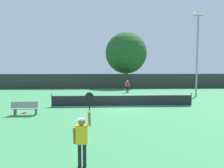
{
  "coord_description": "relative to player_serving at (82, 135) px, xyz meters",
  "views": [
    {
      "loc": [
        -1.69,
        -17.33,
        3.24
      ],
      "look_at": [
        -0.71,
        3.91,
        1.58
      ],
      "focal_mm": 33.48,
      "sensor_mm": 36.0,
      "label": 1
    }
  ],
  "objects": [
    {
      "name": "tennis_net",
      "position": [
        2.35,
        10.7,
        -0.55
      ],
      "size": [
        11.86,
        0.08,
        1.07
      ],
      "color": "#232328",
      "rests_on": "ground"
    },
    {
      "name": "player_serving",
      "position": [
        0.0,
        0.0,
        0.0
      ],
      "size": [
        0.67,
        0.39,
        2.45
      ],
      "color": "yellow",
      "rests_on": "ground"
    },
    {
      "name": "parked_car_near",
      "position": [
        9.28,
        32.83,
        -0.29
      ],
      "size": [
        2.12,
        4.29,
        1.69
      ],
      "rotation": [
        0.0,
        0.0,
        -0.05
      ],
      "color": "red",
      "rests_on": "ground"
    },
    {
      "name": "perimeter_fence",
      "position": [
        2.35,
        25.74,
        0.07
      ],
      "size": [
        39.41,
        0.12,
        2.28
      ],
      "primitive_type": "cube",
      "color": "#2D332D",
      "rests_on": "ground"
    },
    {
      "name": "courtside_bench",
      "position": [
        -4.61,
        7.69,
        -0.59
      ],
      "size": [
        1.8,
        0.44,
        0.95
      ],
      "color": "gray",
      "rests_on": "ground"
    },
    {
      "name": "ground_plane",
      "position": [
        2.35,
        10.7,
        -1.07
      ],
      "size": [
        120.0,
        120.0,
        0.0
      ],
      "primitive_type": "plane",
      "color": "#387F4C"
    },
    {
      "name": "player_receiving",
      "position": [
        3.91,
        20.25,
        -0.1
      ],
      "size": [
        0.57,
        0.23,
        1.59
      ],
      "rotation": [
        0.0,
        0.0,
        3.14
      ],
      "color": "red",
      "rests_on": "ground"
    },
    {
      "name": "light_pole",
      "position": [
        11.12,
        16.09,
        4.09
      ],
      "size": [
        1.18,
        0.28,
        9.16
      ],
      "color": "gray",
      "rests_on": "ground"
    },
    {
      "name": "parked_car_mid",
      "position": [
        11.77,
        30.67,
        -0.29
      ],
      "size": [
        2.15,
        4.31,
        1.69
      ],
      "rotation": [
        0.0,
        0.0,
        0.06
      ],
      "color": "white",
      "rests_on": "ground"
    },
    {
      "name": "large_tree",
      "position": [
        4.79,
        29.68,
        4.7
      ],
      "size": [
        7.14,
        7.14,
        9.35
      ],
      "color": "brown",
      "rests_on": "ground"
    },
    {
      "name": "tennis_ball",
      "position": [
        2.31,
        10.19,
        -1.03
      ],
      "size": [
        0.07,
        0.07,
        0.07
      ],
      "primitive_type": "sphere",
      "color": "#CCE033",
      "rests_on": "ground"
    },
    {
      "name": "spare_racket",
      "position": [
        -4.95,
        8.48,
        -1.05
      ],
      "size": [
        0.28,
        0.52,
        0.04
      ],
      "color": "black",
      "rests_on": "ground"
    }
  ]
}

